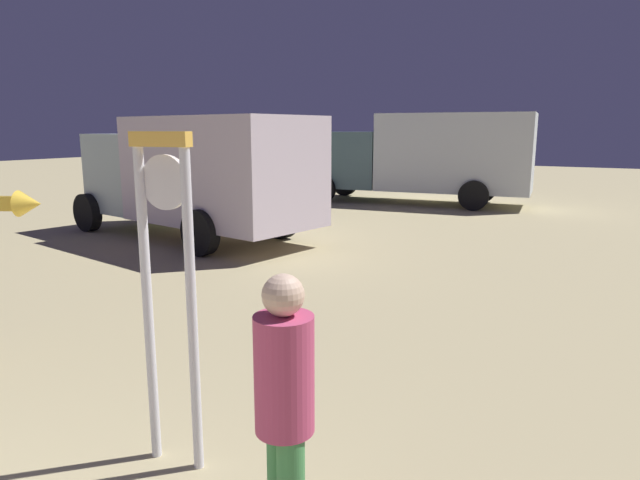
{
  "coord_description": "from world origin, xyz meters",
  "views": [
    {
      "loc": [
        3.05,
        0.02,
        2.38
      ],
      "look_at": [
        0.13,
        5.22,
        1.2
      ],
      "focal_mm": 31.17,
      "sensor_mm": 36.0,
      "label": 1
    }
  ],
  "objects_px": {
    "standing_clock": "(168,271)",
    "box_truck_near": "(199,172)",
    "person_near_clock": "(285,408)",
    "box_truck_far": "(429,155)"
  },
  "relations": [
    {
      "from": "box_truck_far",
      "to": "box_truck_near",
      "type": "bearing_deg",
      "value": -106.67
    },
    {
      "from": "standing_clock",
      "to": "box_truck_near",
      "type": "bearing_deg",
      "value": 129.94
    },
    {
      "from": "standing_clock",
      "to": "box_truck_near",
      "type": "xyz_separation_m",
      "value": [
        -5.56,
        6.64,
        0.04
      ]
    },
    {
      "from": "box_truck_near",
      "to": "box_truck_far",
      "type": "bearing_deg",
      "value": 73.33
    },
    {
      "from": "standing_clock",
      "to": "person_near_clock",
      "type": "bearing_deg",
      "value": -19.32
    },
    {
      "from": "person_near_clock",
      "to": "box_truck_near",
      "type": "distance_m",
      "value": 9.81
    },
    {
      "from": "box_truck_near",
      "to": "box_truck_far",
      "type": "xyz_separation_m",
      "value": [
        2.48,
        8.27,
        0.1
      ]
    },
    {
      "from": "box_truck_near",
      "to": "standing_clock",
      "type": "bearing_deg",
      "value": -50.06
    },
    {
      "from": "person_near_clock",
      "to": "box_truck_near",
      "type": "bearing_deg",
      "value": 133.81
    },
    {
      "from": "standing_clock",
      "to": "box_truck_far",
      "type": "xyz_separation_m",
      "value": [
        -3.08,
        14.91,
        0.14
      ]
    }
  ]
}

